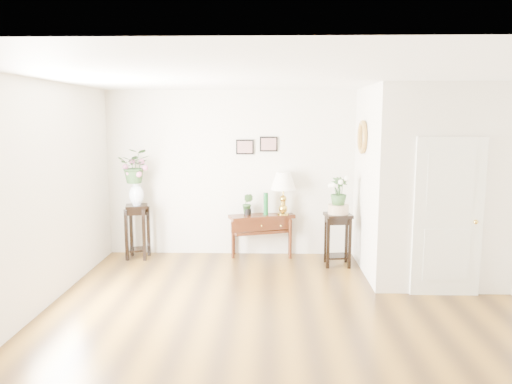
{
  "coord_description": "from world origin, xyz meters",
  "views": [
    {
      "loc": [
        -0.23,
        -5.67,
        2.34
      ],
      "look_at": [
        -0.42,
        1.3,
        1.3
      ],
      "focal_mm": 35.0,
      "sensor_mm": 36.0,
      "label": 1
    }
  ],
  "objects_px": {
    "table_lamp": "(283,194)",
    "plant_stand_b": "(337,240)",
    "plant_stand_a": "(138,232)",
    "console_table": "(262,236)"
  },
  "relations": [
    {
      "from": "plant_stand_a",
      "to": "console_table",
      "type": "bearing_deg",
      "value": 4.63
    },
    {
      "from": "console_table",
      "to": "plant_stand_a",
      "type": "distance_m",
      "value": 2.08
    },
    {
      "from": "console_table",
      "to": "plant_stand_b",
      "type": "height_order",
      "value": "plant_stand_b"
    },
    {
      "from": "plant_stand_a",
      "to": "plant_stand_b",
      "type": "relative_size",
      "value": 1.08
    },
    {
      "from": "plant_stand_a",
      "to": "table_lamp",
      "type": "bearing_deg",
      "value": 3.95
    },
    {
      "from": "console_table",
      "to": "table_lamp",
      "type": "xyz_separation_m",
      "value": [
        0.36,
        0.0,
        0.71
      ]
    },
    {
      "from": "table_lamp",
      "to": "plant_stand_a",
      "type": "relative_size",
      "value": 0.81
    },
    {
      "from": "table_lamp",
      "to": "plant_stand_b",
      "type": "xyz_separation_m",
      "value": [
        0.86,
        -0.48,
        -0.65
      ]
    },
    {
      "from": "table_lamp",
      "to": "plant_stand_b",
      "type": "distance_m",
      "value": 1.18
    },
    {
      "from": "table_lamp",
      "to": "plant_stand_a",
      "type": "distance_m",
      "value": 2.51
    }
  ]
}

